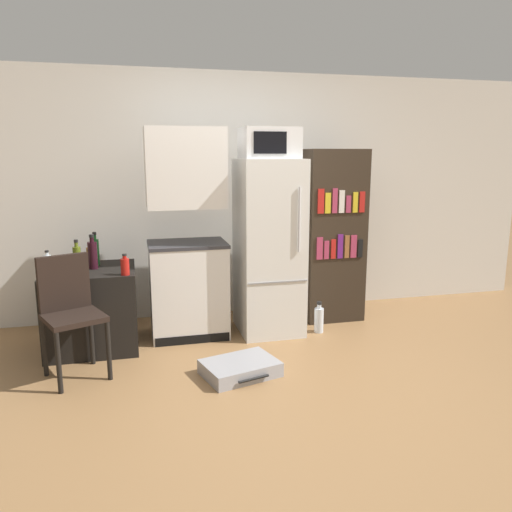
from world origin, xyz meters
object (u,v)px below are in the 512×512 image
object	(u,v)px
side_table	(92,308)
microwave	(269,143)
bottle_green_tall	(95,251)
chair	(69,305)
bookshelf	(334,236)
water_bottle_front	(319,319)
bottle_olive_oil	(77,259)
kitchen_hutch	(187,242)
bottle_wine_dark	(93,254)
suitcase_large_flat	(240,368)
bowl	(66,266)
refrigerator	(269,247)
bottle_amber_beer	(92,255)
bottle_clear_short	(48,263)
bottle_ketchup_red	(125,266)

from	to	relation	value
side_table	microwave	distance (m)	2.14
bottle_green_tall	chair	xyz separation A→B (m)	(-0.16, -0.70, -0.27)
bookshelf	water_bottle_front	bearing A→B (deg)	-128.65
bottle_olive_oil	kitchen_hutch	bearing A→B (deg)	12.32
kitchen_hutch	bottle_wine_dark	size ratio (longest dim) A/B	6.36
bookshelf	bottle_wine_dark	xyz separation A→B (m)	(-2.30, -0.20, -0.03)
kitchen_hutch	suitcase_large_flat	size ratio (longest dim) A/B	3.00
bookshelf	bowl	world-z (taller)	bookshelf
refrigerator	bottle_olive_oil	world-z (taller)	refrigerator
kitchen_hutch	bottle_wine_dark	distance (m)	0.83
refrigerator	microwave	world-z (taller)	microwave
bottle_olive_oil	chair	bearing A→B (deg)	-94.09
bottle_amber_beer	water_bottle_front	xyz separation A→B (m)	(2.05, -0.38, -0.65)
bottle_green_tall	bottle_clear_short	world-z (taller)	bottle_green_tall
side_table	refrigerator	bearing A→B (deg)	1.53
bottle_olive_oil	bottle_ketchup_red	size ratio (longest dim) A/B	1.58
side_table	water_bottle_front	world-z (taller)	side_table
bookshelf	bottle_amber_beer	bearing A→B (deg)	179.29
bookshelf	bottle_ketchup_red	bearing A→B (deg)	-166.16
bottle_olive_oil	water_bottle_front	distance (m)	2.25
refrigerator	microwave	distance (m)	0.95
bookshelf	chair	bearing A→B (deg)	-162.83
bottle_clear_short	bottle_olive_oil	bearing A→B (deg)	-12.21
bottle_amber_beer	chair	world-z (taller)	chair
side_table	suitcase_large_flat	world-z (taller)	side_table
bottle_ketchup_red	chair	size ratio (longest dim) A/B	0.19
side_table	bottle_clear_short	distance (m)	0.54
refrigerator	bottle_wine_dark	bearing A→B (deg)	-178.58
bottle_green_tall	bowl	xyz separation A→B (m)	(-0.25, -0.07, -0.11)
suitcase_large_flat	refrigerator	bearing A→B (deg)	47.24
bottle_amber_beer	bottle_ketchup_red	bearing A→B (deg)	-60.80
bookshelf	water_bottle_front	xyz separation A→B (m)	(-0.28, -0.35, -0.73)
side_table	bottle_clear_short	world-z (taller)	bottle_clear_short
bowl	water_bottle_front	size ratio (longest dim) A/B	0.44
bottle_amber_beer	suitcase_large_flat	size ratio (longest dim) A/B	0.29
bottle_wine_dark	bottle_clear_short	size ratio (longest dim) A/B	1.59
bowl	suitcase_large_flat	bearing A→B (deg)	-35.96
bookshelf	bowl	size ratio (longest dim) A/B	12.93
microwave	bottle_amber_beer	bearing A→B (deg)	173.13
refrigerator	bottle_green_tall	bearing A→B (deg)	176.28
chair	suitcase_large_flat	bearing A→B (deg)	-38.60
bottle_clear_short	bottle_wine_dark	bearing A→B (deg)	8.96
bottle_olive_oil	microwave	bearing A→B (deg)	4.91
kitchen_hutch	bottle_clear_short	distance (m)	1.19
bottle_green_tall	bowl	distance (m)	0.28
bottle_ketchup_red	bowl	bearing A→B (deg)	143.37
microwave	bottle_wine_dark	xyz separation A→B (m)	(-1.57, -0.04, -0.94)
water_bottle_front	bottle_wine_dark	bearing A→B (deg)	175.89
chair	bottle_olive_oil	bearing A→B (deg)	62.39
side_table	bottle_green_tall	world-z (taller)	bottle_green_tall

